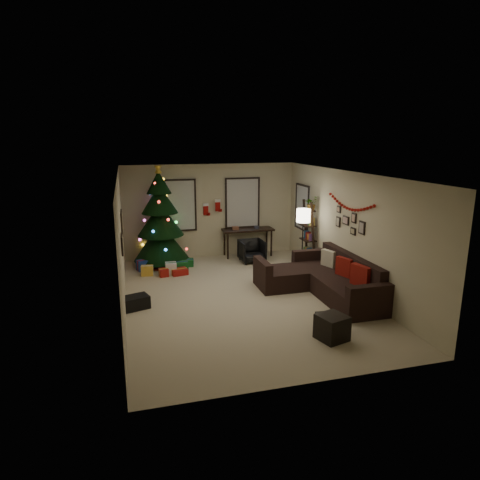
% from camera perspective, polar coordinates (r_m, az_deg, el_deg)
% --- Properties ---
extents(floor, '(7.00, 7.00, 0.00)m').
position_cam_1_polar(floor, '(9.42, 0.37, -7.69)').
color(floor, '#BAAC8D').
rests_on(floor, ground).
extents(ceiling, '(7.00, 7.00, 0.00)m').
position_cam_1_polar(ceiling, '(8.80, 0.40, 8.91)').
color(ceiling, white).
rests_on(ceiling, floor).
extents(wall_back, '(5.00, 0.00, 5.00)m').
position_cam_1_polar(wall_back, '(12.35, -3.98, 3.94)').
color(wall_back, '#C4BA95').
rests_on(wall_back, floor).
extents(wall_front, '(5.00, 0.00, 5.00)m').
position_cam_1_polar(wall_front, '(5.86, 9.66, -7.32)').
color(wall_front, '#C4BA95').
rests_on(wall_front, floor).
extents(wall_left, '(0.00, 7.00, 7.00)m').
position_cam_1_polar(wall_left, '(8.70, -15.68, -0.68)').
color(wall_left, '#C4BA95').
rests_on(wall_left, floor).
extents(wall_right, '(0.00, 7.00, 7.00)m').
position_cam_1_polar(wall_right, '(9.96, 14.38, 1.18)').
color(wall_right, '#C4BA95').
rests_on(wall_right, floor).
extents(window_back_left, '(1.05, 0.06, 1.50)m').
position_cam_1_polar(window_back_left, '(12.15, -8.38, 4.62)').
color(window_back_left, '#728CB2').
rests_on(window_back_left, wall_back).
extents(window_back_right, '(1.05, 0.06, 1.50)m').
position_cam_1_polar(window_back_right, '(12.51, 0.32, 5.02)').
color(window_back_right, '#728CB2').
rests_on(window_back_right, wall_back).
extents(window_right_wall, '(0.06, 0.90, 1.30)m').
position_cam_1_polar(window_right_wall, '(12.16, 8.43, 4.39)').
color(window_right_wall, '#728CB2').
rests_on(window_right_wall, wall_right).
extents(christmas_tree, '(1.51, 1.51, 2.81)m').
position_cam_1_polar(christmas_tree, '(11.69, -10.67, 2.25)').
color(christmas_tree, black).
rests_on(christmas_tree, floor).
extents(presents, '(1.50, 1.01, 0.30)m').
position_cam_1_polar(presents, '(11.22, -9.70, -3.71)').
color(presents, maroon).
rests_on(presents, floor).
extents(sofa, '(2.01, 2.91, 0.90)m').
position_cam_1_polar(sofa, '(9.75, 11.14, -5.36)').
color(sofa, black).
rests_on(sofa, floor).
extents(pillow_red_a, '(0.24, 0.49, 0.48)m').
position_cam_1_polar(pillow_red_a, '(9.08, 15.93, -4.77)').
color(pillow_red_a, maroon).
rests_on(pillow_red_a, sofa).
extents(pillow_red_b, '(0.24, 0.44, 0.42)m').
position_cam_1_polar(pillow_red_b, '(9.63, 13.88, -3.58)').
color(pillow_red_b, maroon).
rests_on(pillow_red_b, sofa).
extents(pillow_cream, '(0.24, 0.41, 0.40)m').
position_cam_1_polar(pillow_cream, '(10.27, 11.86, -2.45)').
color(pillow_cream, '#BFB79A').
rests_on(pillow_cream, sofa).
extents(ottoman_near, '(0.57, 0.57, 0.44)m').
position_cam_1_polar(ottoman_near, '(7.66, 12.30, -11.45)').
color(ottoman_near, black).
rests_on(ottoman_near, floor).
extents(ottoman_far, '(0.38, 0.38, 0.33)m').
position_cam_1_polar(ottoman_far, '(7.94, 11.66, -10.92)').
color(ottoman_far, black).
rests_on(ottoman_far, floor).
extents(desk, '(1.51, 0.54, 0.81)m').
position_cam_1_polar(desk, '(12.45, 1.07, 1.08)').
color(desk, black).
rests_on(desk, floor).
extents(desk_chair, '(0.63, 0.59, 0.63)m').
position_cam_1_polar(desk_chair, '(11.93, 1.61, -1.48)').
color(desk_chair, black).
rests_on(desk_chair, floor).
extents(bookshelf, '(0.30, 0.54, 1.82)m').
position_cam_1_polar(bookshelf, '(11.45, 9.23, 0.63)').
color(bookshelf, black).
rests_on(bookshelf, floor).
extents(potted_plant, '(0.58, 0.55, 0.50)m').
position_cam_1_polar(potted_plant, '(11.19, 9.62, 5.19)').
color(potted_plant, '#4C4C4C').
rests_on(potted_plant, bookshelf).
extents(floor_lamp, '(0.35, 0.35, 1.67)m').
position_cam_1_polar(floor_lamp, '(10.84, 8.52, 2.71)').
color(floor_lamp, black).
rests_on(floor_lamp, floor).
extents(art_map, '(0.04, 0.60, 0.50)m').
position_cam_1_polar(art_map, '(9.57, -15.66, 2.28)').
color(art_map, black).
rests_on(art_map, wall_left).
extents(art_abstract, '(0.04, 0.45, 0.35)m').
position_cam_1_polar(art_abstract, '(8.18, -15.62, -0.54)').
color(art_abstract, black).
rests_on(art_abstract, wall_left).
extents(gallery, '(0.03, 1.25, 0.54)m').
position_cam_1_polar(gallery, '(9.85, 14.56, 2.35)').
color(gallery, black).
rests_on(gallery, wall_right).
extents(garland, '(0.08, 1.90, 0.30)m').
position_cam_1_polar(garland, '(9.75, 14.60, 4.73)').
color(garland, '#A5140C').
rests_on(garland, wall_right).
extents(stocking_left, '(0.20, 0.05, 0.36)m').
position_cam_1_polar(stocking_left, '(12.28, -4.60, 4.18)').
color(stocking_left, '#990F0C').
rests_on(stocking_left, wall_back).
extents(stocking_right, '(0.20, 0.05, 0.36)m').
position_cam_1_polar(stocking_right, '(12.22, -2.98, 4.70)').
color(stocking_right, '#990F0C').
rests_on(stocking_right, wall_back).
extents(storage_bin, '(0.62, 0.50, 0.27)m').
position_cam_1_polar(storage_bin, '(9.03, -13.92, -8.16)').
color(storage_bin, black).
rests_on(storage_bin, floor).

